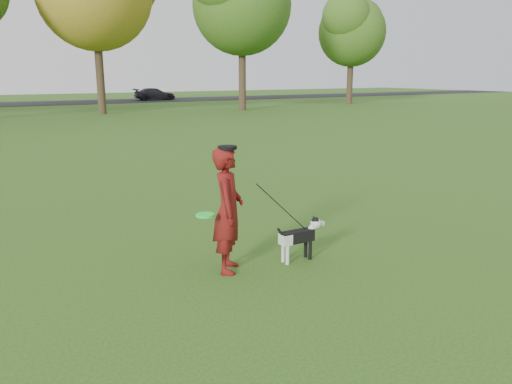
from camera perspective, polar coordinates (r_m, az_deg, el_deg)
ground at (r=6.57m, az=2.22°, el=-8.60°), size 120.00×120.00×0.00m
road at (r=45.33m, az=-26.05°, el=9.01°), size 120.00×7.00×0.02m
man at (r=6.23m, az=-3.21°, el=-2.08°), size 0.63×0.70×1.60m
dog at (r=6.72m, az=5.12°, el=-4.89°), size 0.77×0.15×0.58m
car_right at (r=47.67m, az=-11.49°, el=10.91°), size 3.80×1.64×1.09m
man_held_items at (r=6.48m, az=2.66°, el=-1.64°), size 1.56×0.29×1.22m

